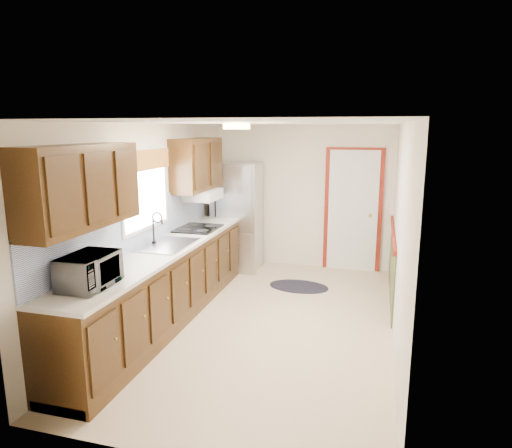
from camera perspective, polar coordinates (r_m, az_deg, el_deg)
The scene contains 8 objects.
room_shell at distance 5.38m, azimuth 1.36°, elevation -0.34°, with size 3.20×5.20×2.52m.
kitchen_run at distance 5.64m, azimuth -11.70°, elevation -4.11°, with size 0.63×4.00×2.20m.
back_wall_trim at distance 7.46m, azimuth 12.95°, elevation 0.36°, with size 1.12×2.30×2.08m.
ceiling_fixture at distance 5.15m, azimuth -2.44°, elevation 12.09°, with size 0.30×0.30×0.06m, color #FFD88C.
microwave at distance 4.35m, azimuth -20.18°, elevation -5.11°, with size 0.54×0.30×0.37m, color white.
refrigerator at distance 7.65m, azimuth -2.33°, elevation 0.99°, with size 0.78×0.77×1.79m.
rug at distance 6.96m, azimuth 5.36°, elevation -7.77°, with size 0.90×0.58×0.01m, color black.
cooktop at distance 6.50m, azimuth -7.24°, elevation -0.55°, with size 0.54×0.65×0.02m, color black.
Camera 1 is at (1.28, -5.11, 2.34)m, focal length 32.00 mm.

